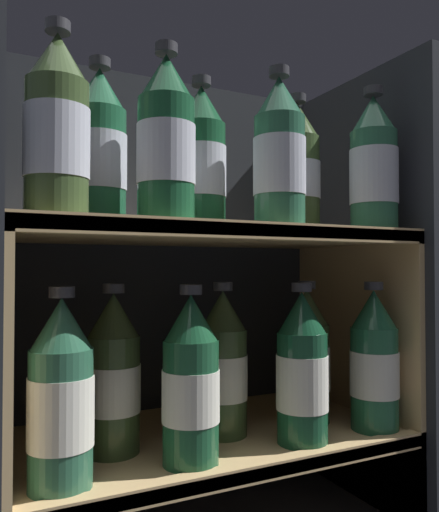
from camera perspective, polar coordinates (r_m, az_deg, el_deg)
The scene contains 18 objects.
fridge_back_wall at distance 1.01m, azimuth -5.78°, elevation -3.11°, with size 0.69×0.02×0.82m, color #23262B.
fridge_side_right at distance 1.03m, azimuth 15.66°, elevation -3.04°, with size 0.02×0.38×0.82m, color #23262B.
shelf_lower at distance 0.89m, azimuth -1.22°, elevation -21.31°, with size 0.65×0.34×0.17m.
shelf_upper at distance 0.84m, azimuth -1.32°, elevation -5.92°, with size 0.65×0.34×0.51m.
bottle_upper_front_0 at distance 0.68m, azimuth -18.08°, elevation 13.42°, with size 0.08×0.08×0.25m.
bottle_upper_front_1 at distance 0.72m, azimuth -6.12°, elevation 12.66°, with size 0.08×0.08×0.25m.
bottle_upper_front_2 at distance 0.80m, azimuth 6.86°, elevation 11.18°, with size 0.08×0.08×0.25m.
bottle_upper_front_3 at distance 0.92m, azimuth 17.21°, elevation 9.59°, with size 0.08×0.08×0.25m.
bottle_upper_back_0 at distance 0.78m, azimuth -13.58°, elevation 11.52°, with size 0.08×0.08×0.25m.
bottle_upper_back_1 at distance 0.83m, azimuth -2.10°, elevation 10.68°, with size 0.08×0.08×0.25m.
bottle_upper_back_2 at distance 0.93m, azimuth 8.89°, elevation 9.53°, with size 0.08×0.08×0.25m.
bottle_lower_front_0 at distance 0.68m, azimuth -17.66°, elevation -15.25°, with size 0.08×0.08×0.25m.
bottle_lower_front_1 at distance 0.73m, azimuth -3.30°, elevation -14.34°, with size 0.08×0.08×0.25m.
bottle_lower_front_2 at distance 0.82m, azimuth 9.41°, elevation -12.92°, with size 0.08×0.08×0.25m.
bottle_lower_front_3 at distance 0.91m, azimuth 17.27°, elevation -11.65°, with size 0.08×0.08×0.25m.
bottle_lower_back_0 at distance 0.79m, azimuth -12.07°, elevation -13.36°, with size 0.08×0.08×0.25m.
bottle_lower_back_1 at distance 0.85m, azimuth 0.39°, elevation -12.51°, with size 0.08×0.08×0.25m.
bottle_lower_back_2 at distance 0.94m, azimuth 9.98°, elevation -11.46°, with size 0.08×0.08×0.25m.
Camera 1 is at (-0.35, -0.60, 0.44)m, focal length 35.00 mm.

